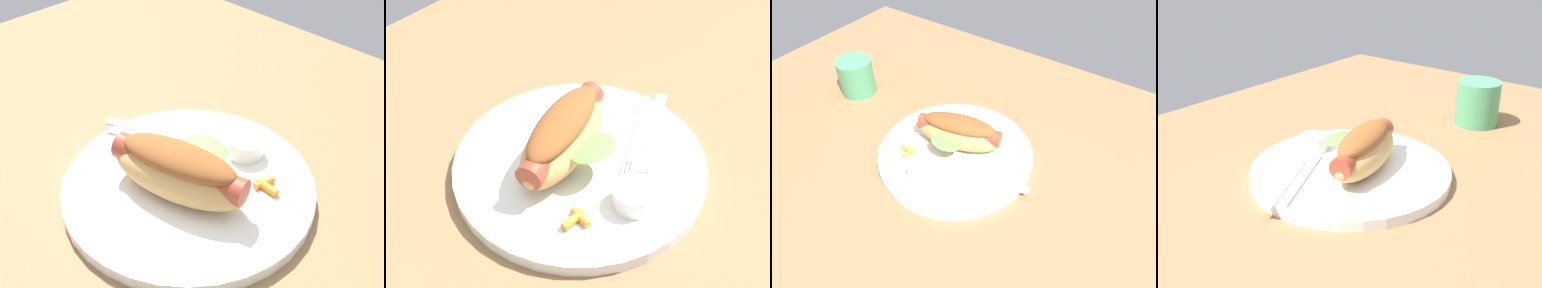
# 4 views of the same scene
# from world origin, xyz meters

# --- Properties ---
(ground_plane) EXTENTS (1.20, 0.90, 0.02)m
(ground_plane) POSITION_xyz_m (0.00, 0.00, -0.01)
(ground_plane) COLOR olive
(plate) EXTENTS (0.30, 0.30, 0.02)m
(plate) POSITION_xyz_m (-0.01, -0.01, 0.01)
(plate) COLOR white
(plate) RESTS_ON ground_plane
(hot_dog) EXTENTS (0.18, 0.12, 0.06)m
(hot_dog) POSITION_xyz_m (-0.01, -0.03, 0.05)
(hot_dog) COLOR tan
(hot_dog) RESTS_ON plate
(sauce_ramekin) EXTENTS (0.05, 0.05, 0.02)m
(sauce_ramekin) POSITION_xyz_m (0.00, 0.08, 0.03)
(sauce_ramekin) COLOR white
(sauce_ramekin) RESTS_ON plate
(fork) EXTENTS (0.15, 0.08, 0.00)m
(fork) POSITION_xyz_m (-0.09, 0.02, 0.02)
(fork) COLOR silver
(fork) RESTS_ON plate
(knife) EXTENTS (0.14, 0.07, 0.00)m
(knife) POSITION_xyz_m (-0.11, 0.03, 0.02)
(knife) COLOR silver
(knife) RESTS_ON plate
(carrot_garnish) EXTENTS (0.03, 0.03, 0.01)m
(carrot_garnish) POSITION_xyz_m (0.06, 0.05, 0.02)
(carrot_garnish) COLOR orange
(carrot_garnish) RESTS_ON plate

